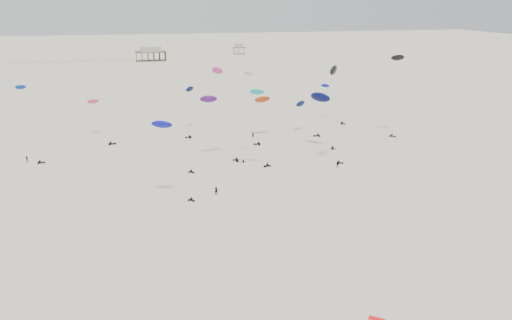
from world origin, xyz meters
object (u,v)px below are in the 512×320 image
object	(u,v)px
pavilion_main	(151,55)
pavilion_small	(239,50)
spectator_0	(216,195)
rig_3	(166,134)
rig_0	(397,75)

from	to	relation	value
pavilion_main	pavilion_small	world-z (taller)	pavilion_main
spectator_0	pavilion_main	bearing A→B (deg)	-70.00
rig_3	rig_0	bearing A→B (deg)	170.91
spectator_0	rig_0	bearing A→B (deg)	-128.30
rig_0	rig_3	world-z (taller)	rig_0
pavilion_small	rig_3	xyz separation A→B (m)	(-78.99, -289.18, 9.91)
rig_0	pavilion_main	bearing A→B (deg)	-103.59
pavilion_small	rig_3	bearing A→B (deg)	-105.28
pavilion_main	rig_3	xyz separation A→B (m)	(-8.99, -259.18, 9.17)
rig_0	rig_3	xyz separation A→B (m)	(-73.89, -36.38, -4.93)
rig_0	spectator_0	world-z (taller)	rig_0
rig_0	spectator_0	distance (m)	77.57
rig_3	spectator_0	distance (m)	17.01
pavilion_small	rig_0	size ratio (longest dim) A/B	0.37
pavilion_small	rig_0	world-z (taller)	rig_0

